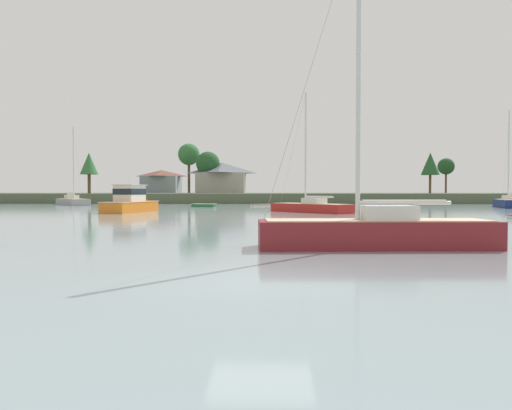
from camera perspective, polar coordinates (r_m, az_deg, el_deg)
name	(u,v)px	position (r m, az deg, el deg)	size (l,w,h in m)	color
ground_plane	(261,280)	(11.71, 0.57, -8.92)	(400.00, 400.00, 0.00)	gray
far_shore_bank	(270,197)	(108.57, 1.70, 0.97)	(162.96, 53.19, 1.77)	#4C563D
sailboat_red	(311,210)	(49.54, 6.53, -0.55)	(8.25, 8.84, 12.96)	#B2231E
sailboat_grey	(73,203)	(80.73, -20.95, 0.20)	(8.16, 9.43, 12.83)	gray
dinghy_green	(204,206)	(66.69, -6.20, -0.09)	(3.53, 2.13, 0.61)	#236B3D
sailboat_maroon	(376,240)	(18.76, 14.11, -4.10)	(8.98, 2.72, 13.28)	maroon
cruiser_orange	(134,205)	(51.69, -14.31, -0.03)	(4.22, 9.44, 5.06)	orange
dinghy_cream	(261,205)	(70.56, 0.60, -0.02)	(3.27, 2.67, 0.44)	beige
sailboat_navy	(509,205)	(72.05, 27.84, -0.04)	(4.96, 9.43, 13.76)	navy
mooring_buoy_green	(131,205)	(78.36, -14.60, 0.05)	(0.32, 0.32, 0.38)	#1E8C47
shore_tree_center	(208,164)	(105.03, -5.73, 4.90)	(5.17, 5.17, 9.01)	brown
shore_tree_far_right	(89,164)	(95.90, -19.21, 4.61)	(3.32, 3.32, 7.66)	brown
shore_tree_inland_c	(189,155)	(110.93, -7.97, 5.92)	(4.93, 4.93, 11.27)	brown
shore_tree_right_mid	(446,167)	(117.21, 21.63, 4.25)	(3.70, 3.70, 7.89)	brown
shore_tree_right	(430,164)	(98.89, 19.99, 4.59)	(3.51, 3.51, 7.86)	brown
cottage_behind_trees	(161,181)	(124.33, -11.16, 2.80)	(9.65, 9.10, 5.77)	gray
cottage_eastern	(222,177)	(106.12, -4.08, 3.30)	(11.13, 10.45, 6.70)	#9E998E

